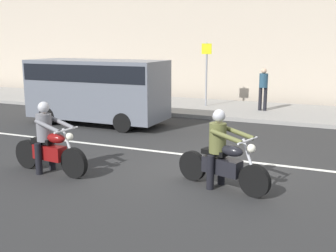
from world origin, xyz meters
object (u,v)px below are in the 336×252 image
object	(u,v)px
street_sign_post	(206,68)
pedestrian_bystander	(263,86)
motorcycle_with_rider_gray	(49,144)
motorcycle_with_rider_olive	(222,157)
parked_van_slate_gray	(97,87)

from	to	relation	value
street_sign_post	pedestrian_bystander	distance (m)	2.58
motorcycle_with_rider_gray	motorcycle_with_rider_olive	xyz separation A→B (m)	(3.80, 0.58, -0.00)
parked_van_slate_gray	street_sign_post	distance (m)	5.28
parked_van_slate_gray	pedestrian_bystander	xyz separation A→B (m)	(4.99, 4.37, -0.17)
motorcycle_with_rider_gray	motorcycle_with_rider_olive	world-z (taller)	motorcycle_with_rider_gray
parked_van_slate_gray	pedestrian_bystander	world-z (taller)	parked_van_slate_gray
motorcycle_with_rider_gray	street_sign_post	size ratio (longest dim) A/B	0.78
motorcycle_with_rider_olive	pedestrian_bystander	world-z (taller)	pedestrian_bystander
street_sign_post	motorcycle_with_rider_gray	bearing A→B (deg)	-92.65
motorcycle_with_rider_olive	street_sign_post	world-z (taller)	street_sign_post
motorcycle_with_rider_gray	parked_van_slate_gray	world-z (taller)	parked_van_slate_gray
motorcycle_with_rider_olive	parked_van_slate_gray	distance (m)	7.45
motorcycle_with_rider_olive	parked_van_slate_gray	bearing A→B (deg)	142.03
motorcycle_with_rider_olive	pedestrian_bystander	size ratio (longest dim) A/B	1.20
parked_van_slate_gray	pedestrian_bystander	bearing A→B (deg)	41.22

